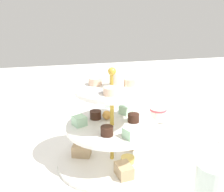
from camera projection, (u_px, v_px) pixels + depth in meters
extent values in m
plane|color=white|center=(112.00, 162.00, 0.75)|extent=(2.40, 2.40, 0.00)
cylinder|color=white|center=(112.00, 160.00, 0.75)|extent=(0.29, 0.29, 0.01)
cylinder|color=white|center=(112.00, 127.00, 0.71)|extent=(0.24, 0.24, 0.01)
cylinder|color=white|center=(112.00, 90.00, 0.68)|extent=(0.18, 0.18, 0.01)
cylinder|color=gold|center=(112.00, 119.00, 0.71)|extent=(0.01, 0.01, 0.25)
sphere|color=gold|center=(112.00, 71.00, 0.67)|extent=(0.02, 0.02, 0.02)
cube|color=tan|center=(131.00, 142.00, 0.80)|extent=(0.06, 0.06, 0.03)
cube|color=tan|center=(82.00, 150.00, 0.75)|extent=(0.06, 0.05, 0.03)
cube|color=tan|center=(124.00, 170.00, 0.67)|extent=(0.04, 0.05, 0.03)
cylinder|color=#E5C660|center=(128.00, 159.00, 0.73)|extent=(0.04, 0.04, 0.01)
cylinder|color=#381E14|center=(107.00, 131.00, 0.65)|extent=(0.03, 0.03, 0.02)
cylinder|color=#381E14|center=(134.00, 118.00, 0.73)|extent=(0.03, 0.03, 0.02)
cylinder|color=#381E14|center=(95.00, 115.00, 0.75)|extent=(0.03, 0.03, 0.02)
cube|color=#B2E5BC|center=(126.00, 110.00, 0.78)|extent=(0.04, 0.04, 0.02)
cube|color=#B2E5BC|center=(79.00, 121.00, 0.71)|extent=(0.04, 0.04, 0.02)
cube|color=#B2E5BC|center=(131.00, 133.00, 0.64)|extent=(0.04, 0.04, 0.02)
sphere|color=gold|center=(107.00, 115.00, 0.74)|extent=(0.02, 0.02, 0.02)
cylinder|color=beige|center=(111.00, 91.00, 0.63)|extent=(0.03, 0.03, 0.02)
cylinder|color=beige|center=(130.00, 82.00, 0.70)|extent=(0.03, 0.03, 0.02)
cylinder|color=beige|center=(95.00, 81.00, 0.70)|extent=(0.03, 0.03, 0.02)
cylinder|color=white|center=(117.00, 79.00, 0.69)|extent=(0.04, 0.04, 0.04)
cube|color=silver|center=(97.00, 92.00, 0.65)|extent=(0.09, 0.03, 0.00)
cube|color=silver|center=(132.00, 90.00, 0.66)|extent=(0.09, 0.05, 0.00)
cylinder|color=silver|center=(113.00, 108.00, 1.01)|extent=(0.06, 0.06, 0.08)
cylinder|color=white|center=(158.00, 121.00, 0.99)|extent=(0.09, 0.09, 0.01)
cylinder|color=white|center=(158.00, 114.00, 0.98)|extent=(0.06, 0.06, 0.04)
cylinder|color=#D14C56|center=(158.00, 109.00, 0.97)|extent=(0.06, 0.06, 0.01)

